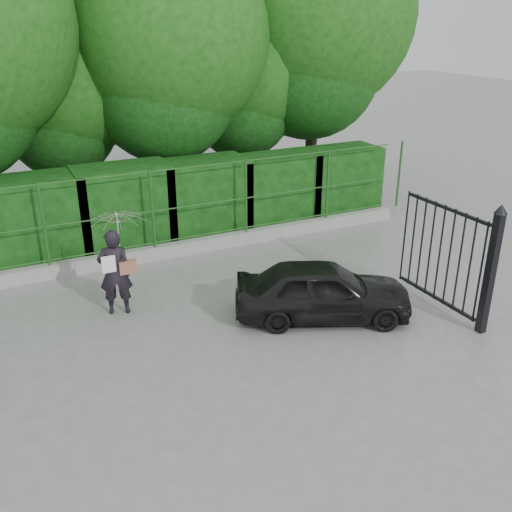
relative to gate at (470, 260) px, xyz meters
name	(u,v)px	position (x,y,z in m)	size (l,w,h in m)	color
ground	(214,361)	(-4.60, 0.72, -1.19)	(80.00, 80.00, 0.00)	gray
kerb	(139,256)	(-4.60, 5.22, -1.04)	(14.00, 0.25, 0.30)	#9E9E99
fence	(145,210)	(-4.38, 5.22, 0.01)	(14.13, 0.06, 1.80)	#22561D
hedge	(124,210)	(-4.61, 6.22, -0.23)	(14.20, 1.20, 2.00)	black
trees	(134,39)	(-3.46, 8.46, 3.43)	(17.10, 6.15, 8.08)	black
gate	(470,260)	(0.00, 0.00, 0.00)	(0.22, 2.33, 2.36)	black
woman	(118,247)	(-5.47, 3.09, 0.11)	(1.00, 1.02, 1.96)	black
car	(323,290)	(-2.24, 1.22, -0.64)	(1.29, 3.20, 1.09)	black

